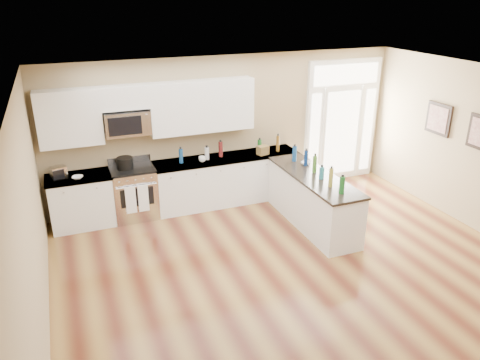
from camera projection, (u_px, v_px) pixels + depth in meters
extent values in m
plane|color=#522517|center=(333.00, 309.00, 6.18)|extent=(8.00, 8.00, 0.00)
plane|color=tan|center=(228.00, 128.00, 9.09)|extent=(7.00, 0.00, 7.00)
plane|color=tan|center=(28.00, 273.00, 4.46)|extent=(0.00, 8.00, 8.00)
plane|color=white|center=(353.00, 99.00, 5.12)|extent=(8.00, 8.00, 0.00)
cube|color=white|center=(82.00, 202.00, 8.21)|extent=(1.06, 0.62, 0.90)
cube|color=black|center=(85.00, 222.00, 8.36)|extent=(1.02, 0.52, 0.10)
cube|color=black|center=(78.00, 177.00, 8.03)|extent=(1.10, 0.66, 0.04)
cube|color=white|center=(227.00, 180.00, 9.13)|extent=(2.81, 0.62, 0.90)
cube|color=black|center=(227.00, 199.00, 9.28)|extent=(2.77, 0.52, 0.10)
cube|color=black|center=(227.00, 158.00, 8.95)|extent=(2.85, 0.66, 0.04)
cube|color=white|center=(312.00, 201.00, 8.25)|extent=(0.65, 2.28, 0.90)
cube|color=black|center=(311.00, 221.00, 8.40)|extent=(0.61, 2.18, 0.10)
cube|color=black|center=(314.00, 176.00, 8.07)|extent=(0.69, 2.32, 0.04)
cube|color=white|center=(69.00, 118.00, 7.78)|extent=(1.04, 0.33, 0.95)
cube|color=white|center=(202.00, 106.00, 8.56)|extent=(1.94, 0.33, 0.95)
cube|color=white|center=(124.00, 97.00, 7.99)|extent=(0.82, 0.33, 0.40)
cube|color=silver|center=(127.00, 123.00, 8.12)|extent=(0.78, 0.40, 0.42)
cube|color=black|center=(125.00, 126.00, 7.92)|extent=(0.56, 0.01, 0.32)
cube|color=white|center=(341.00, 121.00, 9.96)|extent=(1.70, 0.08, 2.60)
cube|color=white|center=(342.00, 133.00, 10.01)|extent=(0.78, 0.02, 1.80)
cube|color=white|center=(315.00, 137.00, 9.79)|extent=(0.22, 0.02, 1.80)
cube|color=white|center=(367.00, 130.00, 10.23)|extent=(0.22, 0.02, 1.80)
cube|color=white|center=(347.00, 74.00, 9.54)|extent=(1.50, 0.02, 0.40)
cube|color=black|center=(439.00, 119.00, 8.60)|extent=(0.04, 0.58, 0.58)
cube|color=brown|center=(438.00, 119.00, 8.59)|extent=(0.01, 0.46, 0.46)
cube|color=silver|center=(134.00, 193.00, 8.52)|extent=(0.78, 0.64, 0.92)
cube|color=black|center=(132.00, 169.00, 8.34)|extent=(0.78, 0.60, 0.03)
cube|color=silver|center=(129.00, 160.00, 8.57)|extent=(0.78, 0.04, 0.14)
cube|color=black|center=(137.00, 197.00, 8.22)|extent=(0.58, 0.01, 0.34)
cylinder|color=silver|center=(136.00, 186.00, 8.11)|extent=(0.70, 0.02, 0.02)
cube|color=white|center=(131.00, 200.00, 8.16)|extent=(0.18, 0.02, 0.50)
cube|color=white|center=(143.00, 198.00, 8.23)|extent=(0.18, 0.02, 0.50)
cylinder|color=black|center=(125.00, 163.00, 8.29)|extent=(0.37, 0.37, 0.22)
cube|color=silver|center=(59.00, 172.00, 7.89)|extent=(0.29, 0.25, 0.21)
cube|color=brown|center=(263.00, 150.00, 9.04)|extent=(0.24, 0.20, 0.17)
imported|color=white|center=(78.00, 177.00, 7.90)|extent=(0.22, 0.22, 0.04)
imported|color=white|center=(305.00, 163.00, 8.54)|extent=(0.22, 0.22, 0.05)
imported|color=white|center=(202.00, 159.00, 8.66)|extent=(0.17, 0.17, 0.10)
cylinder|color=#19591E|center=(260.00, 146.00, 9.17)|extent=(0.08, 0.08, 0.24)
cylinder|color=navy|center=(295.00, 154.00, 8.67)|extent=(0.08, 0.08, 0.29)
cylinder|color=brown|center=(278.00, 144.00, 9.19)|extent=(0.07, 0.07, 0.32)
cylinder|color=olive|center=(331.00, 177.00, 7.53)|extent=(0.07, 0.07, 0.32)
cylinder|color=#26727F|center=(322.00, 173.00, 7.87)|extent=(0.08, 0.08, 0.21)
cylinder|color=#591919|center=(221.00, 149.00, 8.91)|extent=(0.08, 0.08, 0.29)
cylinder|color=#B2B2B7|center=(207.00, 153.00, 8.76)|extent=(0.08, 0.08, 0.23)
cylinder|color=navy|center=(306.00, 158.00, 8.43)|extent=(0.07, 0.07, 0.29)
cylinder|color=#3F7226|center=(315.00, 164.00, 8.12)|extent=(0.07, 0.07, 0.31)
cylinder|color=#19591E|center=(342.00, 185.00, 7.29)|extent=(0.08, 0.08, 0.28)
cylinder|color=navy|center=(181.00, 156.00, 8.58)|extent=(0.07, 0.07, 0.27)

